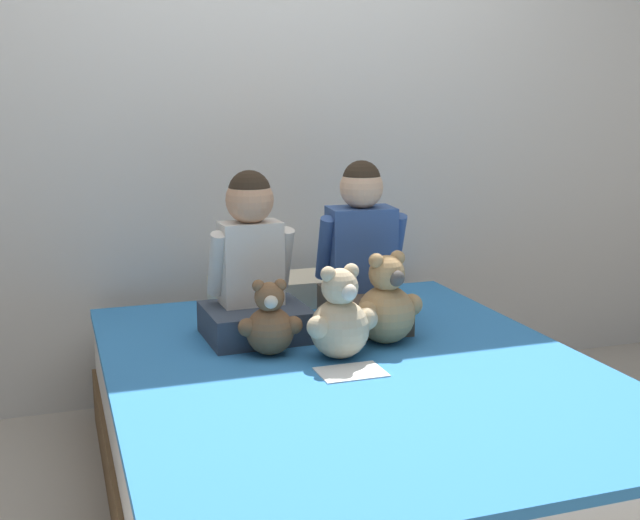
# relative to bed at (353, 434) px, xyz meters

# --- Properties ---
(ground_plane) EXTENTS (14.00, 14.00, 0.00)m
(ground_plane) POSITION_rel_bed_xyz_m (0.00, 0.00, -0.24)
(ground_plane) COLOR #B2A899
(wall_behind_bed) EXTENTS (8.00, 0.06, 2.50)m
(wall_behind_bed) POSITION_rel_bed_xyz_m (0.00, 1.13, 1.01)
(wall_behind_bed) COLOR silver
(wall_behind_bed) RESTS_ON ground_plane
(bed) EXTENTS (1.57, 1.96, 0.48)m
(bed) POSITION_rel_bed_xyz_m (0.00, 0.00, 0.00)
(bed) COLOR brown
(bed) RESTS_ON ground_plane
(child_on_left) EXTENTS (0.37, 0.33, 0.60)m
(child_on_left) POSITION_rel_bed_xyz_m (-0.23, 0.42, 0.49)
(child_on_left) COLOR #384251
(child_on_left) RESTS_ON bed
(child_on_right) EXTENTS (0.34, 0.36, 0.62)m
(child_on_right) POSITION_rel_bed_xyz_m (0.19, 0.42, 0.50)
(child_on_right) COLOR brown
(child_on_right) RESTS_ON bed
(teddy_bear_held_by_left_child) EXTENTS (0.22, 0.16, 0.26)m
(teddy_bear_held_by_left_child) POSITION_rel_bed_xyz_m (-0.23, 0.19, 0.35)
(teddy_bear_held_by_left_child) COLOR brown
(teddy_bear_held_by_left_child) RESTS_ON bed
(teddy_bear_held_by_right_child) EXTENTS (0.27, 0.21, 0.33)m
(teddy_bear_held_by_right_child) POSITION_rel_bed_xyz_m (0.19, 0.18, 0.38)
(teddy_bear_held_by_right_child) COLOR tan
(teddy_bear_held_by_right_child) RESTS_ON bed
(teddy_bear_between_children) EXTENTS (0.26, 0.20, 0.32)m
(teddy_bear_between_children) POSITION_rel_bed_xyz_m (-0.02, 0.08, 0.37)
(teddy_bear_between_children) COLOR #D1B78E
(teddy_bear_between_children) RESTS_ON bed
(pillow_at_headboard) EXTENTS (0.59, 0.27, 0.11)m
(pillow_at_headboard) POSITION_rel_bed_xyz_m (0.00, 0.82, 0.30)
(pillow_at_headboard) COLOR beige
(pillow_at_headboard) RESTS_ON bed
(sign_card) EXTENTS (0.21, 0.15, 0.00)m
(sign_card) POSITION_rel_bed_xyz_m (-0.03, -0.07, 0.24)
(sign_card) COLOR white
(sign_card) RESTS_ON bed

